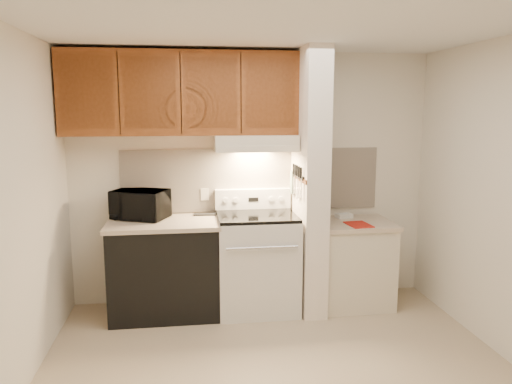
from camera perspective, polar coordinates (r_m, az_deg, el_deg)
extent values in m
plane|color=tan|center=(4.02, 2.50, -19.46)|extent=(3.60, 3.60, 0.00)
plane|color=white|center=(3.56, 2.81, 18.44)|extent=(3.60, 3.60, 0.00)
cube|color=silver|center=(5.05, -0.46, 1.58)|extent=(3.60, 2.50, 0.02)
cube|color=silver|center=(3.71, -25.86, -2.28)|extent=(0.02, 3.00, 2.50)
cube|color=silver|center=(4.29, 27.00, -0.88)|extent=(0.02, 3.00, 2.50)
cube|color=#FFEAD0|center=(5.04, -0.44, 1.39)|extent=(2.60, 0.02, 0.63)
cube|color=silver|center=(4.89, 0.08, -8.19)|extent=(0.76, 0.65, 0.92)
cube|color=black|center=(4.58, 0.64, -8.91)|extent=(0.50, 0.01, 0.30)
cylinder|color=silver|center=(4.48, 0.72, -6.39)|extent=(0.65, 0.02, 0.02)
cube|color=black|center=(4.77, 0.09, -2.74)|extent=(0.74, 0.64, 0.03)
cube|color=silver|center=(5.02, -0.37, -0.78)|extent=(0.76, 0.08, 0.20)
cube|color=black|center=(4.98, -0.30, -0.86)|extent=(0.10, 0.01, 0.04)
cylinder|color=silver|center=(4.95, -3.51, -0.95)|extent=(0.05, 0.02, 0.05)
cylinder|color=silver|center=(4.96, -2.36, -0.92)|extent=(0.05, 0.02, 0.05)
cylinder|color=silver|center=(5.00, 1.75, -0.82)|extent=(0.05, 0.02, 0.05)
cylinder|color=silver|center=(5.02, 2.87, -0.79)|extent=(0.05, 0.02, 0.05)
cube|color=black|center=(4.87, -10.37, -8.74)|extent=(1.00, 0.63, 0.87)
cube|color=#C6B196|center=(4.75, -10.53, -3.51)|extent=(1.04, 0.67, 0.04)
cube|color=black|center=(4.93, -5.79, -2.57)|extent=(0.24, 0.09, 0.02)
cylinder|color=#316B68|center=(4.98, -14.47, -2.22)|extent=(0.11, 0.11, 0.10)
cube|color=beige|center=(5.01, -5.87, -0.27)|extent=(0.08, 0.01, 0.12)
imported|color=black|center=(4.87, -13.10, -1.39)|extent=(0.59, 0.50, 0.27)
cube|color=white|center=(4.80, 6.13, 1.11)|extent=(0.22, 0.70, 2.50)
cube|color=brown|center=(4.77, 4.79, 1.68)|extent=(0.01, 0.70, 0.04)
cube|color=black|center=(4.72, 4.86, 1.84)|extent=(0.02, 0.42, 0.04)
cube|color=silver|center=(4.56, 5.17, 0.30)|extent=(0.01, 0.03, 0.16)
cylinder|color=black|center=(4.56, 5.15, 2.20)|extent=(0.02, 0.02, 0.10)
cube|color=silver|center=(4.67, 4.87, 0.39)|extent=(0.01, 0.04, 0.18)
cylinder|color=black|center=(4.63, 4.94, 2.32)|extent=(0.02, 0.02, 0.10)
cube|color=silver|center=(4.72, 4.73, 0.37)|extent=(0.01, 0.04, 0.20)
cylinder|color=black|center=(4.72, 4.70, 2.45)|extent=(0.02, 0.02, 0.10)
cube|color=silver|center=(4.81, 4.48, 0.79)|extent=(0.01, 0.04, 0.16)
cylinder|color=black|center=(4.78, 4.54, 2.55)|extent=(0.02, 0.02, 0.10)
cube|color=silver|center=(4.89, 4.26, 0.83)|extent=(0.01, 0.04, 0.18)
cylinder|color=black|center=(4.86, 4.32, 2.67)|extent=(0.02, 0.02, 0.10)
cube|color=gray|center=(4.94, 4.17, 1.13)|extent=(0.03, 0.09, 0.22)
cube|color=beige|center=(5.12, 11.02, -8.19)|extent=(0.70, 0.60, 0.81)
cube|color=#C6B196|center=(5.01, 11.17, -3.55)|extent=(0.74, 0.64, 0.04)
cube|color=#B11C11|center=(4.86, 11.65, -3.67)|extent=(0.23, 0.30, 0.01)
cube|color=white|center=(5.15, 10.01, -2.69)|extent=(0.18, 0.14, 0.04)
cube|color=beige|center=(4.79, -0.12, 5.66)|extent=(0.78, 0.44, 0.15)
cube|color=beige|center=(4.59, 0.24, 4.93)|extent=(0.78, 0.04, 0.06)
cube|color=brown|center=(4.78, -8.57, 11.07)|extent=(2.18, 0.33, 0.77)
cube|color=brown|center=(4.70, -18.77, 10.70)|extent=(0.46, 0.01, 0.63)
cube|color=black|center=(4.66, -15.43, 10.88)|extent=(0.01, 0.01, 0.73)
cube|color=brown|center=(4.64, -12.02, 11.02)|extent=(0.46, 0.01, 0.63)
cube|color=black|center=(4.62, -8.59, 11.12)|extent=(0.01, 0.01, 0.73)
cube|color=brown|center=(4.63, -5.15, 11.19)|extent=(0.46, 0.01, 0.63)
cube|color=black|center=(4.65, -1.73, 11.21)|extent=(0.01, 0.01, 0.73)
cube|color=brown|center=(4.69, 1.64, 11.20)|extent=(0.46, 0.01, 0.63)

